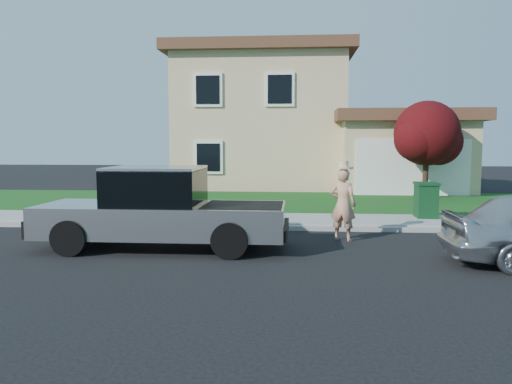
{
  "coord_description": "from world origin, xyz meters",
  "views": [
    {
      "loc": [
        1.68,
        -9.85,
        2.25
      ],
      "look_at": [
        0.86,
        0.74,
        1.2
      ],
      "focal_mm": 35.0,
      "sensor_mm": 36.0,
      "label": 1
    }
  ],
  "objects_px": {
    "woman": "(343,203)",
    "trash_bin": "(426,200)",
    "pickup_truck": "(162,211)",
    "ornamental_tree": "(428,136)"
  },
  "relations": [
    {
      "from": "woman",
      "to": "ornamental_tree",
      "type": "bearing_deg",
      "value": -93.2
    },
    {
      "from": "pickup_truck",
      "to": "woman",
      "type": "xyz_separation_m",
      "value": [
        3.93,
        1.2,
        0.06
      ]
    },
    {
      "from": "woman",
      "to": "pickup_truck",
      "type": "bearing_deg",
      "value": 39.91
    },
    {
      "from": "ornamental_tree",
      "to": "pickup_truck",
      "type": "bearing_deg",
      "value": -130.44
    },
    {
      "from": "pickup_truck",
      "to": "ornamental_tree",
      "type": "bearing_deg",
      "value": 49.71
    },
    {
      "from": "woman",
      "to": "trash_bin",
      "type": "distance_m",
      "value": 3.8
    },
    {
      "from": "ornamental_tree",
      "to": "trash_bin",
      "type": "height_order",
      "value": "ornamental_tree"
    },
    {
      "from": "pickup_truck",
      "to": "ornamental_tree",
      "type": "distance_m",
      "value": 12.23
    },
    {
      "from": "trash_bin",
      "to": "woman",
      "type": "bearing_deg",
      "value": -132.47
    },
    {
      "from": "ornamental_tree",
      "to": "woman",
      "type": "bearing_deg",
      "value": -116.11
    }
  ]
}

